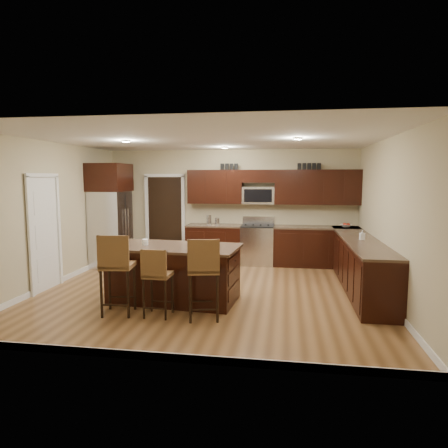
% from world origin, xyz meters
% --- Properties ---
extents(floor, '(6.00, 6.00, 0.00)m').
position_xyz_m(floor, '(0.00, 0.00, 0.00)').
color(floor, brown).
rests_on(floor, ground).
extents(ceiling, '(6.00, 6.00, 0.00)m').
position_xyz_m(ceiling, '(0.00, 0.00, 2.70)').
color(ceiling, silver).
rests_on(ceiling, wall_back).
extents(wall_back, '(6.00, 0.00, 6.00)m').
position_xyz_m(wall_back, '(0.00, 2.75, 1.35)').
color(wall_back, tan).
rests_on(wall_back, floor).
extents(wall_left, '(0.00, 5.50, 5.50)m').
position_xyz_m(wall_left, '(-3.00, 0.00, 1.35)').
color(wall_left, tan).
rests_on(wall_left, floor).
extents(wall_right, '(0.00, 5.50, 5.50)m').
position_xyz_m(wall_right, '(3.00, 0.00, 1.35)').
color(wall_right, tan).
rests_on(wall_right, floor).
extents(base_cabinets, '(4.02, 3.96, 0.92)m').
position_xyz_m(base_cabinets, '(1.90, 1.45, 0.46)').
color(base_cabinets, black).
rests_on(base_cabinets, floor).
extents(upper_cabinets, '(4.00, 0.33, 0.80)m').
position_xyz_m(upper_cabinets, '(1.04, 2.58, 1.84)').
color(upper_cabinets, black).
rests_on(upper_cabinets, wall_back).
extents(range, '(0.76, 0.64, 1.11)m').
position_xyz_m(range, '(0.68, 2.45, 0.47)').
color(range, silver).
rests_on(range, floor).
extents(microwave, '(0.76, 0.31, 0.40)m').
position_xyz_m(microwave, '(0.68, 2.60, 1.62)').
color(microwave, silver).
rests_on(microwave, upper_cabinets).
extents(doorway, '(0.85, 0.03, 2.06)m').
position_xyz_m(doorway, '(-1.65, 2.73, 1.03)').
color(doorway, black).
rests_on(doorway, floor).
extents(pantry_door, '(0.03, 0.80, 2.04)m').
position_xyz_m(pantry_door, '(-2.98, -0.30, 1.02)').
color(pantry_door, white).
rests_on(pantry_door, floor).
extents(letter_decor, '(2.20, 0.03, 0.15)m').
position_xyz_m(letter_decor, '(0.90, 2.58, 2.29)').
color(letter_decor, black).
rests_on(letter_decor, upper_cabinets).
extents(island, '(2.22, 1.29, 0.92)m').
position_xyz_m(island, '(-0.49, -0.55, 0.43)').
color(island, black).
rests_on(island, floor).
extents(stool_left, '(0.51, 0.51, 1.22)m').
position_xyz_m(stool_left, '(-1.13, -1.40, 0.76)').
color(stool_left, brown).
rests_on(stool_left, floor).
extents(stool_mid, '(0.39, 0.39, 1.02)m').
position_xyz_m(stool_mid, '(-0.52, -1.39, 0.64)').
color(stool_mid, brown).
rests_on(stool_mid, floor).
extents(stool_right, '(0.53, 0.53, 1.19)m').
position_xyz_m(stool_right, '(0.18, -1.40, 0.75)').
color(stool_right, brown).
rests_on(stool_right, floor).
extents(refrigerator, '(0.79, 0.93, 2.35)m').
position_xyz_m(refrigerator, '(-2.62, 1.70, 1.21)').
color(refrigerator, silver).
rests_on(refrigerator, floor).
extents(floor_mat, '(1.04, 0.75, 0.01)m').
position_xyz_m(floor_mat, '(-0.22, 1.96, 0.01)').
color(floor_mat, brown).
rests_on(floor_mat, floor).
extents(fruit_bowl, '(0.30, 0.30, 0.06)m').
position_xyz_m(fruit_bowl, '(2.68, 2.45, 0.95)').
color(fruit_bowl, silver).
rests_on(fruit_bowl, base_cabinets).
extents(soap_bottle, '(0.09, 0.09, 0.18)m').
position_xyz_m(soap_bottle, '(2.70, 0.59, 1.01)').
color(soap_bottle, '#B2B2B2').
rests_on(soap_bottle, base_cabinets).
extents(canister_tall, '(0.12, 0.12, 0.23)m').
position_xyz_m(canister_tall, '(-0.48, 2.45, 1.03)').
color(canister_tall, silver).
rests_on(canister_tall, base_cabinets).
extents(canister_short, '(0.11, 0.11, 0.16)m').
position_xyz_m(canister_short, '(-0.28, 2.45, 1.00)').
color(canister_short, silver).
rests_on(canister_short, base_cabinets).
extents(island_jar, '(0.10, 0.10, 0.10)m').
position_xyz_m(island_jar, '(-0.99, -0.55, 0.97)').
color(island_jar, white).
rests_on(island_jar, island).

